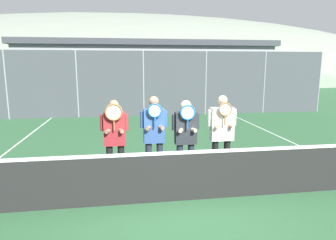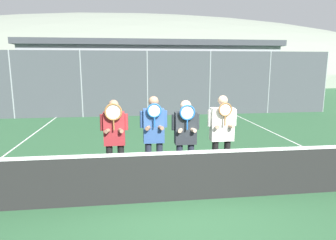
{
  "view_description": "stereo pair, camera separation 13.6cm",
  "coord_description": "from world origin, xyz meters",
  "px_view_note": "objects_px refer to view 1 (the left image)",
  "views": [
    {
      "loc": [
        -0.99,
        -4.9,
        2.4
      ],
      "look_at": [
        -0.07,
        1.09,
        1.27
      ],
      "focal_mm": 32.0,
      "sensor_mm": 36.0,
      "label": 1
    },
    {
      "loc": [
        -0.86,
        -4.92,
        2.4
      ],
      "look_at": [
        -0.07,
        1.09,
        1.27
      ],
      "focal_mm": 32.0,
      "sensor_mm": 36.0,
      "label": 2
    }
  ],
  "objects_px": {
    "player_rightmost": "(222,131)",
    "car_left_of_center": "(121,93)",
    "player_center_left": "(154,133)",
    "player_center_right": "(186,134)",
    "car_center": "(217,90)",
    "player_leftmost": "(115,136)",
    "car_far_left": "(22,94)"
  },
  "relations": [
    {
      "from": "car_center",
      "to": "player_rightmost",
      "type": "bearing_deg",
      "value": -107.38
    },
    {
      "from": "player_rightmost",
      "to": "car_center",
      "type": "height_order",
      "value": "car_center"
    },
    {
      "from": "player_rightmost",
      "to": "car_far_left",
      "type": "xyz_separation_m",
      "value": [
        -7.05,
        10.38,
        -0.13
      ]
    },
    {
      "from": "player_center_right",
      "to": "car_center",
      "type": "xyz_separation_m",
      "value": [
        4.06,
        10.55,
        -0.06
      ]
    },
    {
      "from": "player_center_left",
      "to": "player_center_right",
      "type": "bearing_deg",
      "value": -4.61
    },
    {
      "from": "player_center_left",
      "to": "player_center_right",
      "type": "relative_size",
      "value": 1.05
    },
    {
      "from": "player_leftmost",
      "to": "player_center_left",
      "type": "bearing_deg",
      "value": -1.28
    },
    {
      "from": "player_center_left",
      "to": "player_center_right",
      "type": "height_order",
      "value": "player_center_left"
    },
    {
      "from": "car_far_left",
      "to": "car_center",
      "type": "height_order",
      "value": "car_center"
    },
    {
      "from": "player_rightmost",
      "to": "car_left_of_center",
      "type": "distance_m",
      "value": 10.52
    },
    {
      "from": "player_rightmost",
      "to": "car_center",
      "type": "distance_m",
      "value": 11.03
    },
    {
      "from": "player_leftmost",
      "to": "player_rightmost",
      "type": "xyz_separation_m",
      "value": [
        2.17,
        -0.05,
        0.04
      ]
    },
    {
      "from": "player_leftmost",
      "to": "car_far_left",
      "type": "xyz_separation_m",
      "value": [
        -4.88,
        10.33,
        -0.1
      ]
    },
    {
      "from": "player_center_left",
      "to": "car_center",
      "type": "bearing_deg",
      "value": 65.92
    },
    {
      "from": "player_rightmost",
      "to": "car_left_of_center",
      "type": "bearing_deg",
      "value": 101.21
    },
    {
      "from": "player_center_left",
      "to": "player_center_right",
      "type": "distance_m",
      "value": 0.64
    },
    {
      "from": "player_rightmost",
      "to": "car_left_of_center",
      "type": "height_order",
      "value": "player_rightmost"
    },
    {
      "from": "car_left_of_center",
      "to": "player_center_right",
      "type": "bearing_deg",
      "value": -82.93
    },
    {
      "from": "player_center_left",
      "to": "car_left_of_center",
      "type": "xyz_separation_m",
      "value": [
        -0.65,
        10.28,
        -0.14
      ]
    },
    {
      "from": "player_leftmost",
      "to": "player_center_right",
      "type": "relative_size",
      "value": 1.01
    },
    {
      "from": "car_left_of_center",
      "to": "player_leftmost",
      "type": "bearing_deg",
      "value": -90.72
    },
    {
      "from": "car_far_left",
      "to": "car_left_of_center",
      "type": "bearing_deg",
      "value": -0.72
    },
    {
      "from": "player_leftmost",
      "to": "player_rightmost",
      "type": "bearing_deg",
      "value": -1.24
    },
    {
      "from": "player_center_left",
      "to": "player_rightmost",
      "type": "height_order",
      "value": "player_center_left"
    },
    {
      "from": "player_center_right",
      "to": "player_rightmost",
      "type": "bearing_deg",
      "value": 1.61
    },
    {
      "from": "player_center_right",
      "to": "car_left_of_center",
      "type": "height_order",
      "value": "car_left_of_center"
    },
    {
      "from": "player_leftmost",
      "to": "car_center",
      "type": "height_order",
      "value": "car_center"
    },
    {
      "from": "player_center_right",
      "to": "car_left_of_center",
      "type": "bearing_deg",
      "value": 97.07
    },
    {
      "from": "player_center_left",
      "to": "car_left_of_center",
      "type": "relative_size",
      "value": 0.42
    },
    {
      "from": "player_leftmost",
      "to": "player_rightmost",
      "type": "distance_m",
      "value": 2.17
    },
    {
      "from": "player_center_left",
      "to": "player_center_right",
      "type": "xyz_separation_m",
      "value": [
        0.63,
        -0.05,
        -0.03
      ]
    },
    {
      "from": "player_center_right",
      "to": "player_rightmost",
      "type": "relative_size",
      "value": 0.95
    }
  ]
}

